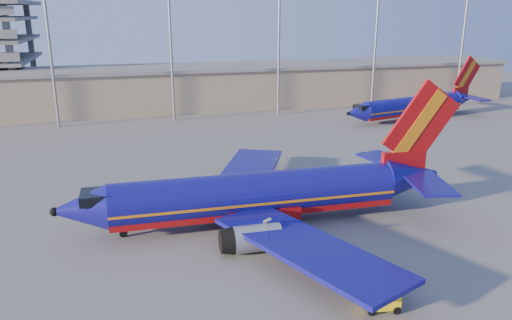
% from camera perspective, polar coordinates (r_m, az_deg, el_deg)
% --- Properties ---
extents(ground, '(220.00, 220.00, 0.00)m').
position_cam_1_polar(ground, '(50.89, 2.20, -5.73)').
color(ground, slate).
rests_on(ground, ground).
extents(terminal_building, '(122.00, 16.00, 8.50)m').
position_cam_1_polar(terminal_building, '(106.72, -2.02, 8.58)').
color(terminal_building, gray).
rests_on(terminal_building, ground).
extents(light_mast_row, '(101.60, 1.60, 28.65)m').
position_cam_1_polar(light_mast_row, '(92.86, -3.44, 15.55)').
color(light_mast_row, gray).
rests_on(light_mast_row, ground).
extents(aircraft_main, '(38.77, 37.32, 13.13)m').
position_cam_1_polar(aircraft_main, '(46.99, 1.01, -3.99)').
color(aircraft_main, navy).
rests_on(aircraft_main, ground).
extents(aircraft_second, '(32.16, 14.70, 11.06)m').
position_cam_1_polar(aircraft_second, '(97.54, 17.73, 5.97)').
color(aircraft_second, navy).
rests_on(aircraft_second, ground).
extents(baggage_tug, '(2.46, 1.73, 1.62)m').
position_cam_1_polar(baggage_tug, '(35.81, 14.21, -15.11)').
color(baggage_tug, yellow).
rests_on(baggage_tug, ground).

